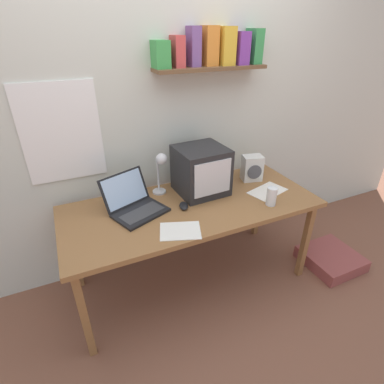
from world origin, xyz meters
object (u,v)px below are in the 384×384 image
(desk_lamp, at_px, (161,167))
(open_notebook, at_px, (267,191))
(space_heater, at_px, (252,168))
(laptop, at_px, (134,202))
(crt_monitor, at_px, (201,170))
(computer_mouse, at_px, (184,206))
(floor_cushion, at_px, (331,259))
(corner_desk, at_px, (192,211))
(loose_paper_near_monitor, at_px, (180,231))
(juice_glass, at_px, (271,197))

(desk_lamp, xyz_separation_m, open_notebook, (0.75, -0.30, -0.22))
(space_heater, bearing_deg, laptop, -162.89)
(crt_monitor, distance_m, space_heater, 0.47)
(crt_monitor, xyz_separation_m, laptop, (-0.53, -0.05, -0.11))
(desk_lamp, distance_m, open_notebook, 0.83)
(crt_monitor, xyz_separation_m, space_heater, (0.46, 0.01, -0.07))
(computer_mouse, relative_size, floor_cushion, 0.27)
(desk_lamp, xyz_separation_m, floor_cushion, (1.31, -0.56, -0.88))
(corner_desk, relative_size, space_heater, 8.74)
(desk_lamp, bearing_deg, computer_mouse, -93.03)
(loose_paper_near_monitor, bearing_deg, space_heater, 27.44)
(loose_paper_near_monitor, relative_size, floor_cushion, 0.68)
(laptop, relative_size, open_notebook, 1.33)
(juice_glass, relative_size, computer_mouse, 1.13)
(crt_monitor, distance_m, open_notebook, 0.54)
(corner_desk, height_order, loose_paper_near_monitor, loose_paper_near_monitor)
(open_notebook, bearing_deg, corner_desk, 173.80)
(desk_lamp, distance_m, space_heater, 0.76)
(space_heater, relative_size, computer_mouse, 1.75)
(floor_cushion, bearing_deg, juice_glass, 171.30)
(corner_desk, bearing_deg, crt_monitor, 46.71)
(crt_monitor, bearing_deg, corner_desk, -135.89)
(desk_lamp, height_order, space_heater, desk_lamp)
(laptop, bearing_deg, crt_monitor, -15.83)
(loose_paper_near_monitor, relative_size, open_notebook, 0.91)
(space_heater, height_order, loose_paper_near_monitor, space_heater)
(corner_desk, xyz_separation_m, desk_lamp, (-0.14, 0.23, 0.28))
(crt_monitor, height_order, laptop, crt_monitor)
(computer_mouse, bearing_deg, desk_lamp, 105.85)
(laptop, bearing_deg, corner_desk, -35.47)
(crt_monitor, relative_size, open_notebook, 1.11)
(corner_desk, xyz_separation_m, floor_cushion, (1.17, -0.33, -0.61))
(crt_monitor, xyz_separation_m, desk_lamp, (-0.28, 0.08, 0.05))
(space_heater, relative_size, open_notebook, 0.63)
(juice_glass, relative_size, floor_cushion, 0.31)
(corner_desk, xyz_separation_m, loose_paper_near_monitor, (-0.20, -0.26, 0.06))
(loose_paper_near_monitor, bearing_deg, computer_mouse, 62.23)
(laptop, height_order, computer_mouse, laptop)
(juice_glass, relative_size, open_notebook, 0.40)
(crt_monitor, relative_size, loose_paper_near_monitor, 1.22)
(space_heater, bearing_deg, desk_lamp, -171.95)
(laptop, bearing_deg, juice_glass, -41.74)
(laptop, distance_m, space_heater, 1.00)
(loose_paper_near_monitor, bearing_deg, floor_cushion, -3.17)
(laptop, bearing_deg, floor_cushion, -37.01)
(computer_mouse, bearing_deg, juice_glass, -20.34)
(space_heater, distance_m, computer_mouse, 0.70)
(computer_mouse, bearing_deg, loose_paper_near_monitor, -117.77)
(juice_glass, height_order, floor_cushion, juice_glass)
(desk_lamp, bearing_deg, laptop, -170.53)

